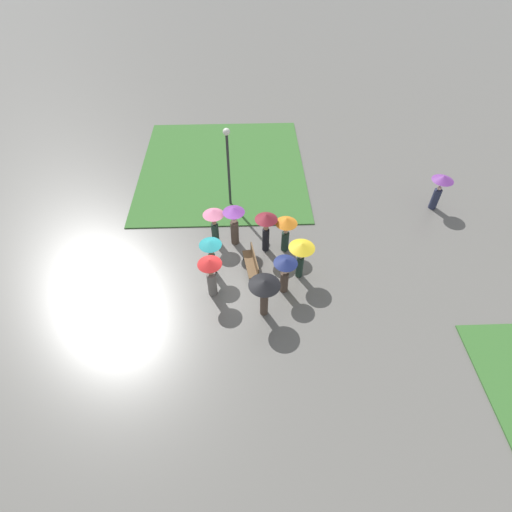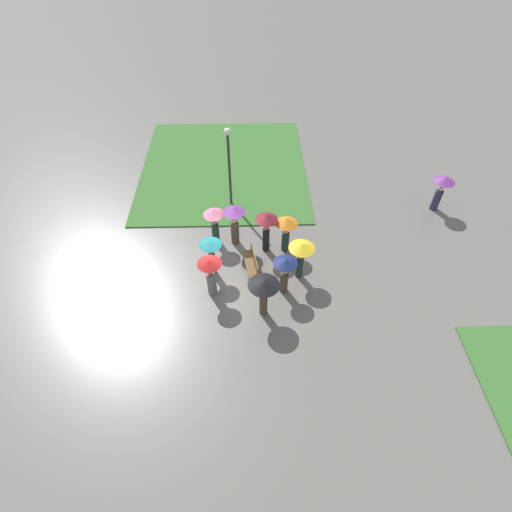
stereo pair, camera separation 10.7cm
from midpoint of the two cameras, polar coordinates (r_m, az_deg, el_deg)
ground_plane at (r=16.99m, az=-3.66°, el=-1.73°), size 90.00×90.00×0.00m
lawn_patch_near at (r=22.81m, az=-4.49°, el=12.52°), size 9.84×8.95×0.06m
park_bench at (r=16.53m, az=-0.39°, el=-1.00°), size 1.64×0.67×0.90m
lamp_post at (r=18.64m, az=-3.74°, el=13.84°), size 0.32×0.32×4.11m
crowd_person_navy at (r=15.29m, az=4.33°, el=-1.96°), size 0.92×0.92×1.79m
crowd_person_yellow at (r=15.75m, az=6.69°, el=0.62°), size 1.04×1.04×1.86m
crowd_person_pink at (r=17.33m, az=-5.81°, el=5.31°), size 0.92×0.92×1.84m
crowd_person_orange at (r=16.90m, az=4.53°, el=4.10°), size 0.94×0.94×1.80m
crowd_person_red at (r=15.22m, az=-6.35°, el=-2.18°), size 0.93×0.93×1.92m
crowd_person_black at (r=14.34m, az=1.34°, el=-4.65°), size 1.16×1.16×1.88m
crowd_person_maroon at (r=16.74m, az=1.67°, el=4.53°), size 0.96×0.96×2.01m
crowd_person_purple at (r=17.19m, az=-2.92°, el=5.20°), size 0.95×0.95×2.00m
crowd_person_teal at (r=15.96m, az=-6.26°, el=0.85°), size 0.91×0.91×1.81m
lone_walker_mid_plaza at (r=21.01m, az=25.14°, el=8.95°), size 1.01×1.01×1.87m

